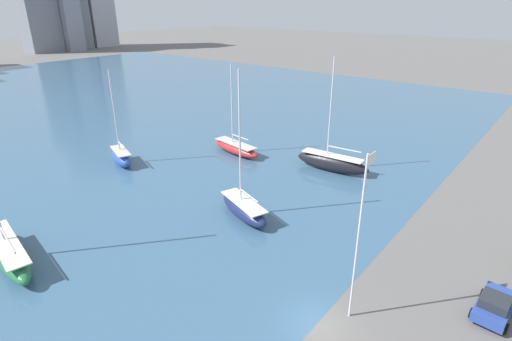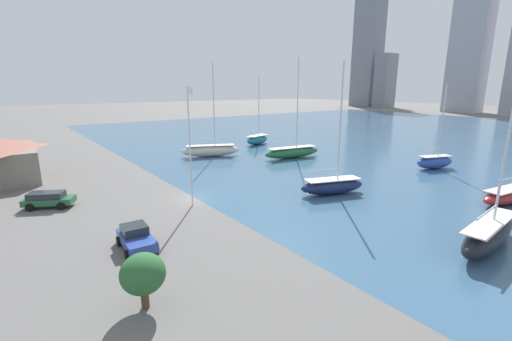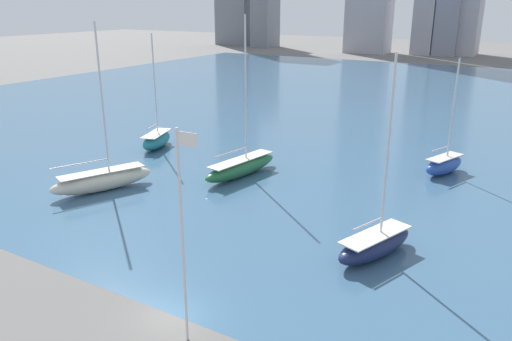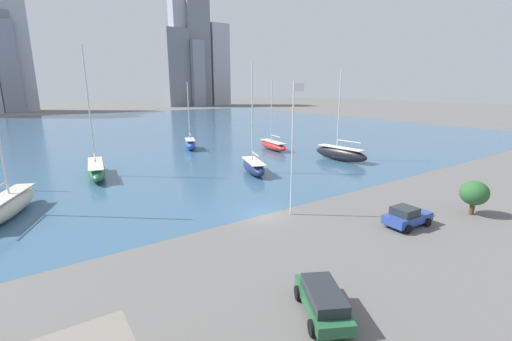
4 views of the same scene
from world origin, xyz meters
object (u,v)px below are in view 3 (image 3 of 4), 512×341
at_px(sailboat_blue, 444,164).
at_px(sailboat_navy, 375,243).
at_px(flag_pole, 183,233).
at_px(sailboat_green, 241,166).
at_px(sailboat_teal, 157,139).
at_px(sailboat_cream, 102,180).

distance_m(sailboat_blue, sailboat_navy, 21.91).
relative_size(flag_pole, sailboat_blue, 0.97).
bearing_deg(sailboat_blue, flag_pole, -79.55).
bearing_deg(sailboat_green, flag_pole, -54.45).
bearing_deg(sailboat_navy, sailboat_blue, 107.93).
bearing_deg(flag_pole, sailboat_teal, 133.56).
bearing_deg(sailboat_blue, sailboat_green, -127.35).
bearing_deg(sailboat_teal, sailboat_blue, -4.88).
height_order(sailboat_blue, sailboat_cream, sailboat_cream).
bearing_deg(sailboat_navy, sailboat_green, 169.87).
bearing_deg(sailboat_navy, sailboat_teal, 176.57).
bearing_deg(sailboat_navy, sailboat_cream, -159.52).
distance_m(flag_pole, sailboat_blue, 37.43).
relative_size(flag_pole, sailboat_green, 0.72).
bearing_deg(sailboat_green, sailboat_cream, -122.05).
xyz_separation_m(sailboat_navy, sailboat_green, (-17.91, 10.24, 0.05)).
relative_size(sailboat_blue, sailboat_cream, 0.77).
bearing_deg(sailboat_blue, sailboat_teal, -146.41).
bearing_deg(sailboat_cream, sailboat_green, 72.42).
height_order(sailboat_teal, sailboat_green, sailboat_green).
bearing_deg(sailboat_green, sailboat_teal, 175.40).
xyz_separation_m(sailboat_blue, sailboat_green, (-18.55, -11.66, -0.02)).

